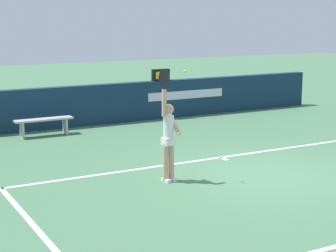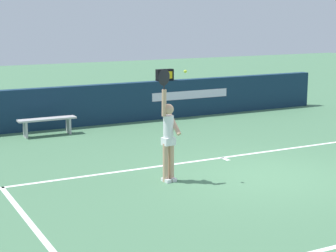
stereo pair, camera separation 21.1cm
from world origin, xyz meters
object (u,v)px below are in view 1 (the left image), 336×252
Objects in this scene: tennis_player at (168,136)px; tennis_ball at (185,71)px; courtside_bench_near at (44,123)px; speed_display at (161,75)px.

tennis_ball is (0.32, -0.12, 1.32)m from tennis_player.
courtside_bench_near is (-0.94, 5.70, -0.59)m from tennis_player.
speed_display is 7.43m from tennis_player.
speed_display is 7.43m from tennis_ball.
courtside_bench_near is (-1.27, 5.83, -1.91)m from tennis_ball.
tennis_ball is (-3.02, -6.74, 0.84)m from speed_display.
speed_display is at bearing 12.06° from courtside_bench_near.
tennis_player reaches higher than speed_display.
tennis_player is 1.37m from tennis_ball.
tennis_player reaches higher than tennis_ball.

